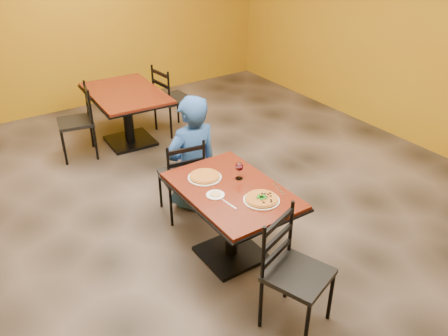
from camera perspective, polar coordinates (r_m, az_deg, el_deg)
floor at (r=4.92m, az=-2.49°, el=-7.38°), size 7.00×8.00×0.01m
wall_back at (r=7.79m, az=-19.17°, el=17.25°), size 7.00×0.01×3.00m
wall_right at (r=6.63m, az=24.77°, el=14.28°), size 0.01×8.00×3.00m
table_main at (r=4.26m, az=0.90°, el=-4.74°), size 0.83×1.23×0.75m
table_second at (r=6.56m, az=-11.72°, el=7.51°), size 0.99×1.41×0.75m
chair_main_near at (r=3.69m, az=9.02°, el=-12.78°), size 0.56×0.56×0.98m
chair_main_far at (r=4.94m, az=-5.20°, el=-0.93°), size 0.48×0.48×0.92m
chair_second_left at (r=6.38m, az=-17.56°, el=5.28°), size 0.51×0.51×0.96m
chair_second_right at (r=6.86m, az=-6.12°, el=8.33°), size 0.49×0.49×0.98m
diner at (r=5.02m, az=-3.93°, el=1.98°), size 0.64×0.42×1.27m
plate_main at (r=4.00m, az=4.56°, el=-3.91°), size 0.31×0.31×0.01m
pizza_main at (r=3.99m, az=4.57°, el=-3.71°), size 0.28×0.28×0.02m
plate_far at (r=4.31m, az=-2.35°, el=-1.15°), size 0.31×0.31×0.01m
pizza_far at (r=4.30m, az=-2.36°, el=-0.97°), size 0.28×0.28×0.02m
side_plate at (r=4.06m, az=-1.05°, el=-3.29°), size 0.16×0.16×0.01m
dip at (r=4.05m, az=-1.05°, el=-3.18°), size 0.09×0.09×0.01m
wine_glass at (r=4.26m, az=1.86°, el=-0.25°), size 0.08×0.08×0.18m
fork at (r=3.94m, az=0.60°, el=-4.38°), size 0.03×0.19×0.00m
knife at (r=4.18m, az=6.63°, el=-2.45°), size 0.07×0.21×0.00m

